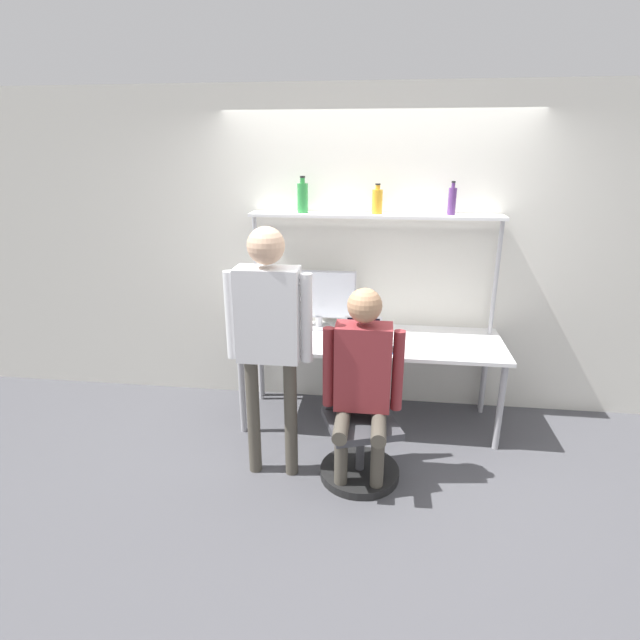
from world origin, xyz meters
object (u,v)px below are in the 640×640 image
(laptop, at_px, (363,338))
(bottle_purple, at_px, (452,201))
(person_standing, at_px, (269,323))
(bottle_green, at_px, (303,197))
(monitor, at_px, (319,297))
(office_chair, at_px, (359,439))
(person_seated, at_px, (362,373))
(cell_phone, at_px, (394,350))
(bottle_amber, at_px, (377,201))

(laptop, bearing_deg, bottle_purple, 32.02)
(laptop, relative_size, person_standing, 0.16)
(laptop, xyz_separation_m, bottle_green, (-0.53, 0.40, 1.03))
(monitor, bearing_deg, person_standing, -100.76)
(office_chair, bearing_deg, person_seated, -73.08)
(cell_phone, distance_m, bottle_amber, 1.18)
(monitor, distance_m, bottle_purple, 1.32)
(monitor, height_order, laptop, monitor)
(bottle_purple, bearing_deg, person_seated, -120.58)
(monitor, distance_m, cell_phone, 0.82)
(office_chair, xyz_separation_m, person_seated, (0.01, -0.04, 0.53))
(bottle_green, bearing_deg, person_standing, -93.37)
(laptop, xyz_separation_m, cell_phone, (0.24, -0.07, -0.06))
(laptop, height_order, person_standing, person_standing)
(office_chair, bearing_deg, cell_phone, 66.57)
(laptop, height_order, office_chair, laptop)
(office_chair, relative_size, person_standing, 0.51)
(laptop, distance_m, bottle_green, 1.23)
(laptop, xyz_separation_m, person_seated, (0.03, -0.64, 0.00))
(laptop, bearing_deg, person_seated, -87.59)
(cell_phone, xyz_separation_m, bottle_green, (-0.77, 0.48, 1.09))
(person_standing, bearing_deg, monitor, 79.24)
(office_chair, distance_m, person_seated, 0.54)
(person_seated, xyz_separation_m, bottle_purple, (0.62, 1.05, 1.02))
(bottle_amber, bearing_deg, bottle_purple, 0.00)
(person_seated, relative_size, person_standing, 0.78)
(laptop, bearing_deg, cell_phone, -17.30)
(bottle_purple, bearing_deg, person_standing, -139.31)
(person_seated, bearing_deg, person_standing, -178.52)
(monitor, xyz_separation_m, cell_phone, (0.63, -0.46, -0.27))
(bottle_purple, distance_m, bottle_green, 1.17)
(monitor, bearing_deg, bottle_amber, 2.93)
(monitor, relative_size, cell_phone, 4.16)
(laptop, xyz_separation_m, person_standing, (-0.59, -0.66, 0.33))
(bottle_purple, bearing_deg, bottle_amber, 180.00)
(person_seated, bearing_deg, monitor, 112.32)
(monitor, bearing_deg, cell_phone, -35.69)
(cell_phone, bearing_deg, monitor, 144.31)
(monitor, xyz_separation_m, bottle_amber, (0.46, 0.02, 0.80))
(monitor, xyz_separation_m, person_standing, (-0.20, -1.04, 0.12))
(monitor, bearing_deg, laptop, -44.05)
(person_seated, xyz_separation_m, bottle_amber, (0.04, 1.05, 1.01))
(laptop, relative_size, bottle_amber, 1.23)
(person_seated, height_order, bottle_purple, bottle_purple)
(monitor, xyz_separation_m, office_chair, (0.41, -0.98, -0.74))
(cell_phone, bearing_deg, bottle_purple, 49.76)
(laptop, bearing_deg, monitor, 135.95)
(office_chair, relative_size, bottle_purple, 3.48)
(laptop, xyz_separation_m, bottle_purple, (0.65, 0.40, 1.02))
(person_standing, bearing_deg, cell_phone, 35.10)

